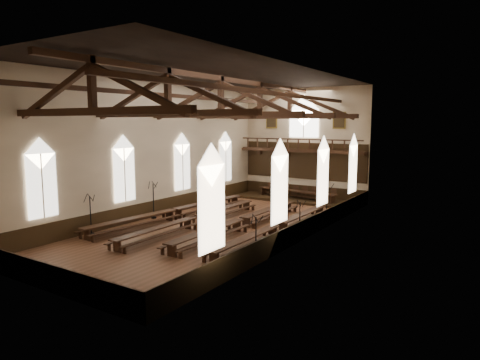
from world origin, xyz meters
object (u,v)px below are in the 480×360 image
object	(u,v)px
dais	(296,200)
candelabrum_left_near	(91,222)
refectory_row_b	(194,219)
candelabrum_right_far	(327,211)
high_table	(296,192)
candelabrum_left_mid	(154,207)
refectory_row_d	(278,227)
candelabrum_right_near	(256,246)
candelabrum_right_mid	(300,226)
refectory_row_a	(174,212)
refectory_row_c	(242,221)
candelabrum_left_far	(202,196)

from	to	relation	value
dais	candelabrum_left_near	world-z (taller)	candelabrum_left_near
refectory_row_b	candelabrum_left_near	distance (m)	6.53
dais	refectory_row_b	bearing A→B (deg)	-97.25
dais	candelabrum_right_far	bearing A→B (deg)	-50.70
high_table	candelabrum_left_mid	xyz separation A→B (m)	(-5.65, -12.07, 0.01)
refectory_row_d	candelabrum_right_near	world-z (taller)	candelabrum_right_near
refectory_row_d	candelabrum_right_mid	bearing A→B (deg)	9.26
refectory_row_a	refectory_row_d	xyz separation A→B (m)	(8.24, 0.30, -0.05)
refectory_row_c	refectory_row_d	world-z (taller)	refectory_row_c
refectory_row_c	candelabrum_right_far	distance (m)	6.15
high_table	candelabrum_right_far	bearing A→B (deg)	-50.70
high_table	candelabrum_right_mid	xyz separation A→B (m)	(5.45, -11.04, -0.11)
refectory_row_b	high_table	bearing A→B (deg)	82.75
high_table	candelabrum_right_near	world-z (taller)	candelabrum_right_near
refectory_row_a	refectory_row_b	world-z (taller)	refectory_row_a
refectory_row_d	dais	distance (m)	11.99
refectory_row_a	candelabrum_right_mid	world-z (taller)	candelabrum_right_mid
refectory_row_d	candelabrum_right_far	xyz separation A→B (m)	(1.36, 4.60, 0.34)
dais	candelabrum_left_far	distance (m)	8.59
dais	candelabrum_right_mid	xyz separation A→B (m)	(5.45, -11.04, 0.60)
refectory_row_c	candelabrum_left_far	distance (m)	8.61
candelabrum_right_near	candelabrum_right_far	xyz separation A→B (m)	(0.00, 9.58, 0.14)
candelabrum_right_near	refectory_row_c	bearing A→B (deg)	129.13
candelabrum_left_near	candelabrum_left_mid	bearing A→B (deg)	90.00
refectory_row_d	high_table	size ratio (longest dim) A/B	1.83
candelabrum_left_near	candelabrum_left_mid	size ratio (longest dim) A/B	0.95
candelabrum_left_far	candelabrum_left_near	bearing A→B (deg)	-90.00
high_table	candelabrum_left_far	xyz separation A→B (m)	(-5.65, -6.43, 0.04)
refectory_row_c	refectory_row_d	bearing A→B (deg)	0.98
candelabrum_left_mid	refectory_row_c	bearing A→B (deg)	6.12
refectory_row_a	candelabrum_right_mid	distance (m)	9.61
candelabrum_left_mid	candelabrum_right_near	size ratio (longest dim) A/B	1.15
dais	refectory_row_c	bearing A→B (deg)	-82.73
refectory_row_a	high_table	distance (m)	12.29
dais	candelabrum_right_near	world-z (taller)	candelabrum_right_near
candelabrum_right_mid	refectory_row_d	bearing A→B (deg)	-170.74
refectory_row_c	candelabrum_right_near	world-z (taller)	candelabrum_right_near
candelabrum_left_mid	candelabrum_right_near	world-z (taller)	candelabrum_left_mid
refectory_row_a	candelabrum_right_mid	bearing A→B (deg)	3.10
refectory_row_b	dais	distance (m)	12.54
refectory_row_d	candelabrum_left_mid	distance (m)	9.78
high_table	candelabrum_left_near	size ratio (longest dim) A/B	2.99
dais	high_table	bearing A→B (deg)	-75.12
candelabrum_right_near	candelabrum_left_mid	bearing A→B (deg)	159.42
candelabrum_left_mid	candelabrum_right_mid	bearing A→B (deg)	5.28
dais	candelabrum_right_near	size ratio (longest dim) A/B	4.84
refectory_row_a	refectory_row_b	size ratio (longest dim) A/B	1.05
candelabrum_left_near	candelabrum_right_near	xyz separation A→B (m)	(11.10, 1.30, -0.06)
refectory_row_c	dais	bearing A→B (deg)	97.27
refectory_row_d	candelabrum_left_far	distance (m)	10.88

